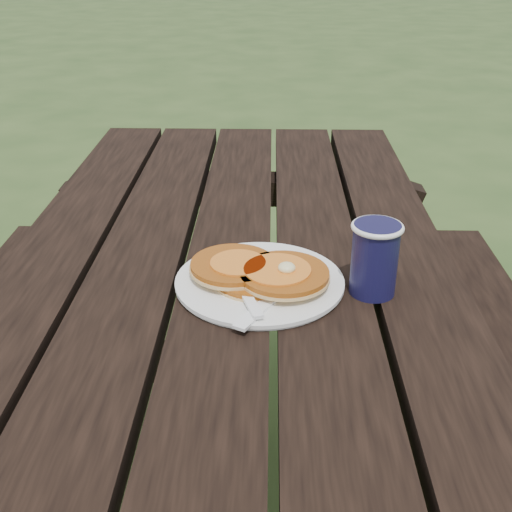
{
  "coord_description": "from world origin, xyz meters",
  "views": [
    {
      "loc": [
        0.07,
        -0.82,
        1.24
      ],
      "look_at": [
        0.05,
        0.04,
        0.8
      ],
      "focal_mm": 45.0,
      "sensor_mm": 36.0,
      "label": 1
    }
  ],
  "objects_px": {
    "picnic_table": "(228,484)",
    "pancake_stack": "(260,272)",
    "coffee_cup": "(375,255)",
    "plate": "(260,283)"
  },
  "relations": [
    {
      "from": "coffee_cup",
      "to": "pancake_stack",
      "type": "bearing_deg",
      "value": 175.62
    },
    {
      "from": "coffee_cup",
      "to": "plate",
      "type": "bearing_deg",
      "value": 174.64
    },
    {
      "from": "pancake_stack",
      "to": "picnic_table",
      "type": "bearing_deg",
      "value": -145.67
    },
    {
      "from": "plate",
      "to": "pancake_stack",
      "type": "relative_size",
      "value": 1.19
    },
    {
      "from": "picnic_table",
      "to": "pancake_stack",
      "type": "xyz_separation_m",
      "value": [
        0.05,
        0.04,
        0.41
      ]
    },
    {
      "from": "plate",
      "to": "coffee_cup",
      "type": "relative_size",
      "value": 2.25
    },
    {
      "from": "picnic_table",
      "to": "plate",
      "type": "height_order",
      "value": "plate"
    },
    {
      "from": "pancake_stack",
      "to": "coffee_cup",
      "type": "relative_size",
      "value": 1.89
    },
    {
      "from": "pancake_stack",
      "to": "coffee_cup",
      "type": "bearing_deg",
      "value": -4.38
    },
    {
      "from": "plate",
      "to": "coffee_cup",
      "type": "height_order",
      "value": "coffee_cup"
    }
  ]
}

